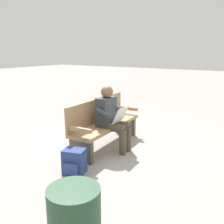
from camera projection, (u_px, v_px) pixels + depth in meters
The scene contains 4 objects.
ground_plane at pixel (107, 146), 4.84m from camera, with size 40.00×40.00×0.00m, color gray.
bench_near at pixel (103, 122), 4.76m from camera, with size 1.82×0.55×0.90m.
person_seated at pixel (111, 116), 4.53m from camera, with size 0.58×0.58×1.18m.
backpack at pixel (74, 162), 3.73m from camera, with size 0.34×0.37×0.37m.
Camera 1 is at (3.79, 2.51, 1.79)m, focal length 40.49 mm.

